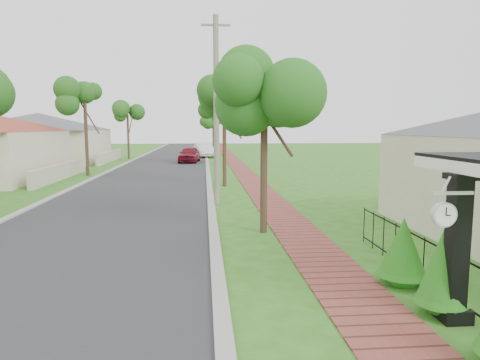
{
  "coord_description": "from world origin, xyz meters",
  "views": [
    {
      "loc": [
        0.38,
        -7.58,
        3.25
      ],
      "look_at": [
        1.57,
        6.59,
        1.5
      ],
      "focal_mm": 32.0,
      "sensor_mm": 36.0,
      "label": 1
    }
  ],
  "objects_px": {
    "utility_pole": "(216,111)",
    "station_clock": "(445,213)",
    "near_tree": "(264,96)",
    "parked_car_red": "(189,155)",
    "porch_post": "(456,256)",
    "parked_car_white": "(204,150)"
  },
  "relations": [
    {
      "from": "near_tree",
      "to": "utility_pole",
      "type": "height_order",
      "value": "utility_pole"
    },
    {
      "from": "near_tree",
      "to": "parked_car_white",
      "type": "bearing_deg",
      "value": 93.01
    },
    {
      "from": "near_tree",
      "to": "porch_post",
      "type": "bearing_deg",
      "value": -69.72
    },
    {
      "from": "parked_car_white",
      "to": "station_clock",
      "type": "distance_m",
      "value": 41.2
    },
    {
      "from": "utility_pole",
      "to": "station_clock",
      "type": "height_order",
      "value": "utility_pole"
    },
    {
      "from": "porch_post",
      "to": "station_clock",
      "type": "relative_size",
      "value": 3.89
    },
    {
      "from": "parked_car_red",
      "to": "near_tree",
      "type": "bearing_deg",
      "value": -77.04
    },
    {
      "from": "station_clock",
      "to": "utility_pole",
      "type": "bearing_deg",
      "value": 104.96
    },
    {
      "from": "utility_pole",
      "to": "porch_post",
      "type": "bearing_deg",
      "value": -72.28
    },
    {
      "from": "porch_post",
      "to": "parked_car_white",
      "type": "bearing_deg",
      "value": 95.83
    },
    {
      "from": "utility_pole",
      "to": "station_clock",
      "type": "xyz_separation_m",
      "value": [
        3.16,
        -11.83,
        -2.0
      ]
    },
    {
      "from": "porch_post",
      "to": "station_clock",
      "type": "bearing_deg",
      "value": -140.71
    },
    {
      "from": "parked_car_white",
      "to": "near_tree",
      "type": "bearing_deg",
      "value": -95.53
    },
    {
      "from": "porch_post",
      "to": "station_clock",
      "type": "height_order",
      "value": "porch_post"
    },
    {
      "from": "parked_car_white",
      "to": "station_clock",
      "type": "relative_size",
      "value": 7.38
    },
    {
      "from": "near_tree",
      "to": "station_clock",
      "type": "relative_size",
      "value": 8.1
    },
    {
      "from": "parked_car_red",
      "to": "near_tree",
      "type": "relative_size",
      "value": 0.81
    },
    {
      "from": "porch_post",
      "to": "utility_pole",
      "type": "bearing_deg",
      "value": 107.72
    },
    {
      "from": "near_tree",
      "to": "parked_car_red",
      "type": "bearing_deg",
      "value": 96.71
    },
    {
      "from": "utility_pole",
      "to": "station_clock",
      "type": "relative_size",
      "value": 12.01
    },
    {
      "from": "porch_post",
      "to": "parked_car_red",
      "type": "xyz_separation_m",
      "value": [
        -5.55,
        33.55,
        -0.39
      ]
    },
    {
      "from": "parked_car_white",
      "to": "utility_pole",
      "type": "bearing_deg",
      "value": -97.56
    }
  ]
}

